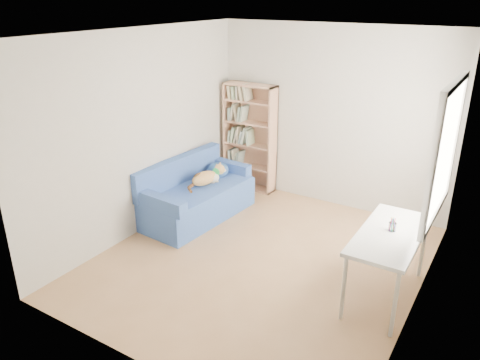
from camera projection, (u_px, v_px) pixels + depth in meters
name	position (u px, v px, depth m)	size (l,w,h in m)	color
ground	(261.00, 260.00, 5.59)	(4.00, 4.00, 0.00)	#9E7147
room_shell	(273.00, 128.00, 4.96)	(3.54, 4.04, 2.62)	silver
sofa	(196.00, 195.00, 6.59)	(0.94, 1.75, 0.83)	#27478C
bookshelf	(250.00, 142.00, 7.37)	(0.85, 0.26, 1.69)	tan
desk	(390.00, 239.00, 4.68)	(0.58, 1.27, 0.75)	silver
pen_cup	(392.00, 226.00, 4.68)	(0.08, 0.08, 0.15)	white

